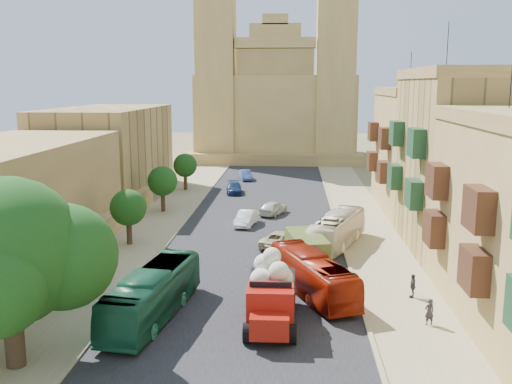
# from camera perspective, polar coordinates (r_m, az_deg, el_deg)

# --- Properties ---
(road_surface) EXTENTS (14.00, 140.00, 0.01)m
(road_surface) POSITION_cam_1_polar(r_m,az_deg,el_deg) (50.92, 0.29, -3.58)
(road_surface) COLOR black
(road_surface) RESTS_ON ground
(sidewalk_east) EXTENTS (5.00, 140.00, 0.01)m
(sidewalk_east) POSITION_cam_1_polar(r_m,az_deg,el_deg) (51.25, 10.98, -3.69)
(sidewalk_east) COLOR #9C8B66
(sidewalk_east) RESTS_ON ground
(sidewalk_west) EXTENTS (5.00, 140.00, 0.01)m
(sidewalk_west) POSITION_cam_1_polar(r_m,az_deg,el_deg) (52.33, -10.16, -3.36)
(sidewalk_west) COLOR #9C8B66
(sidewalk_west) RESTS_ON ground
(kerb_east) EXTENTS (0.25, 140.00, 0.12)m
(kerb_east) POSITION_cam_1_polar(r_m,az_deg,el_deg) (50.98, 8.19, -3.61)
(kerb_east) COLOR #9C8B66
(kerb_east) RESTS_ON ground
(kerb_west) EXTENTS (0.25, 140.00, 0.12)m
(kerb_west) POSITION_cam_1_polar(r_m,az_deg,el_deg) (51.78, -7.48, -3.37)
(kerb_west) COLOR #9C8B66
(kerb_west) RESTS_ON ground
(townhouse_c) EXTENTS (9.00, 14.00, 17.40)m
(townhouse_c) POSITION_cam_1_polar(r_m,az_deg,el_deg) (46.47, 19.98, 3.06)
(townhouse_c) COLOR tan
(townhouse_c) RESTS_ON ground
(townhouse_d) EXTENTS (9.00, 14.00, 15.90)m
(townhouse_d) POSITION_cam_1_polar(r_m,az_deg,el_deg) (60.03, 16.26, 4.15)
(townhouse_d) COLOR #A6874B
(townhouse_d) RESTS_ON ground
(west_wall) EXTENTS (1.00, 40.00, 1.80)m
(west_wall) POSITION_cam_1_polar(r_m,az_deg,el_deg) (43.77, -17.17, -5.26)
(west_wall) COLOR #A6874B
(west_wall) RESTS_ON ground
(west_building_mid) EXTENTS (10.00, 22.00, 10.00)m
(west_building_mid) POSITION_cam_1_polar(r_m,az_deg,el_deg) (67.06, -14.54, 3.89)
(west_building_mid) COLOR tan
(west_building_mid) RESTS_ON ground
(church) EXTENTS (28.00, 22.50, 36.30)m
(church) POSITION_cam_1_polar(r_m,az_deg,el_deg) (97.95, 2.03, 8.94)
(church) COLOR #A6874B
(church) RESTS_ON ground
(ficus_tree) EXTENTS (8.73, 8.03, 8.73)m
(ficus_tree) POSITION_cam_1_polar(r_m,az_deg,el_deg) (27.37, -23.45, -5.96)
(ficus_tree) COLOR #37281B
(ficus_tree) RESTS_ON ground
(street_tree_a) EXTENTS (3.10, 3.10, 4.77)m
(street_tree_a) POSITION_cam_1_polar(r_m,az_deg,el_deg) (35.11, -18.15, -5.37)
(street_tree_a) COLOR #37281B
(street_tree_a) RESTS_ON ground
(street_tree_b) EXTENTS (2.90, 2.90, 4.46)m
(street_tree_b) POSITION_cam_1_polar(r_m,az_deg,el_deg) (46.16, -12.66, -1.56)
(street_tree_b) COLOR #37281B
(street_tree_b) RESTS_ON ground
(street_tree_c) EXTENTS (2.98, 2.98, 4.58)m
(street_tree_c) POSITION_cam_1_polar(r_m,az_deg,el_deg) (57.54, -9.33, 1.06)
(street_tree_c) COLOR #37281B
(street_tree_c) RESTS_ON ground
(street_tree_d) EXTENTS (2.87, 2.87, 4.41)m
(street_tree_d) POSITION_cam_1_polar(r_m,az_deg,el_deg) (69.16, -7.11, 2.64)
(street_tree_d) COLOR #37281B
(street_tree_d) RESTS_ON ground
(red_truck) EXTENTS (2.70, 6.69, 3.88)m
(red_truck) POSITION_cam_1_polar(r_m,az_deg,el_deg) (30.79, 1.53, -9.99)
(red_truck) COLOR #97150B
(red_truck) RESTS_ON ground
(olive_pickup) EXTENTS (3.22, 5.43, 2.10)m
(olive_pickup) POSITION_cam_1_polar(r_m,az_deg,el_deg) (40.93, 5.07, -5.73)
(olive_pickup) COLOR #4B5A21
(olive_pickup) RESTS_ON ground
(bus_green_north) EXTENTS (3.68, 10.01, 2.72)m
(bus_green_north) POSITION_cam_1_polar(r_m,az_deg,el_deg) (32.01, -10.29, -10.00)
(bus_green_north) COLOR #19593B
(bus_green_north) RESTS_ON ground
(bus_red_east) EXTENTS (5.44, 9.14, 2.51)m
(bus_red_east) POSITION_cam_1_polar(r_m,az_deg,el_deg) (35.03, 5.67, -8.22)
(bus_red_east) COLOR maroon
(bus_red_east) RESTS_ON ground
(bus_cream_east) EXTENTS (5.31, 9.47, 2.59)m
(bus_cream_east) POSITION_cam_1_polar(r_m,az_deg,el_deg) (45.41, 8.11, -3.79)
(bus_cream_east) COLOR beige
(bus_cream_east) RESTS_ON ground
(car_blue_a) EXTENTS (2.10, 3.66, 1.17)m
(car_blue_a) POSITION_cam_1_polar(r_m,az_deg,el_deg) (36.22, -9.02, -8.78)
(car_blue_a) COLOR #4F89CB
(car_blue_a) RESTS_ON ground
(car_white_a) EXTENTS (2.04, 4.20, 1.33)m
(car_white_a) POSITION_cam_1_polar(r_m,az_deg,el_deg) (51.56, -1.00, -2.65)
(car_white_a) COLOR white
(car_white_a) RESTS_ON ground
(car_cream) EXTENTS (3.94, 5.19, 1.31)m
(car_cream) POSITION_cam_1_polar(r_m,az_deg,el_deg) (44.85, 2.63, -4.72)
(car_cream) COLOR #CCBA91
(car_cream) RESTS_ON ground
(car_dkblue) EXTENTS (2.29, 4.52, 1.26)m
(car_dkblue) POSITION_cam_1_polar(r_m,az_deg,el_deg) (66.79, -2.21, 0.41)
(car_dkblue) COLOR navy
(car_dkblue) RESTS_ON ground
(car_white_b) EXTENTS (3.05, 4.29, 1.36)m
(car_white_b) POSITION_cam_1_polar(r_m,az_deg,el_deg) (55.81, 1.72, -1.59)
(car_white_b) COLOR beige
(car_white_b) RESTS_ON ground
(car_blue_b) EXTENTS (2.22, 4.09, 1.28)m
(car_blue_b) POSITION_cam_1_polar(r_m,az_deg,el_deg) (76.15, -1.05, 1.71)
(car_blue_b) COLOR #3D559D
(car_blue_b) RESTS_ON ground
(pedestrian_a) EXTENTS (0.61, 0.49, 1.47)m
(pedestrian_a) POSITION_cam_1_polar(r_m,az_deg,el_deg) (32.17, 16.94, -11.40)
(pedestrian_a) COLOR #29272A
(pedestrian_a) RESTS_ON ground
(pedestrian_c) EXTENTS (0.50, 0.91, 1.47)m
(pedestrian_c) POSITION_cam_1_polar(r_m,az_deg,el_deg) (35.76, 15.40, -9.05)
(pedestrian_c) COLOR #2F3033
(pedestrian_c) RESTS_ON ground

